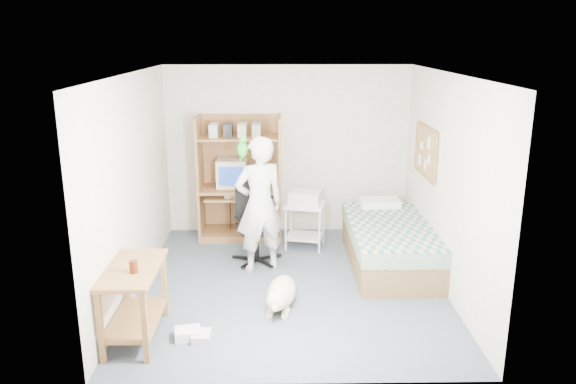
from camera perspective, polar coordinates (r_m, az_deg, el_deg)
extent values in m
plane|color=#434F5A|center=(6.86, 0.25, -9.39)|extent=(4.00, 4.00, 0.00)
cube|color=beige|center=(8.38, -0.02, 4.26)|extent=(3.60, 0.02, 2.50)
cube|color=beige|center=(6.72, 15.80, 0.79)|extent=(0.02, 4.00, 2.50)
cube|color=beige|center=(6.65, -15.45, 0.66)|extent=(0.02, 4.00, 2.50)
cube|color=white|center=(6.23, 0.28, 11.93)|extent=(3.60, 4.00, 0.02)
cube|color=brown|center=(8.25, -8.92, 1.38)|extent=(0.04, 0.60, 1.80)
cube|color=brown|center=(8.17, -0.83, 1.43)|extent=(0.04, 0.60, 1.80)
cube|color=brown|center=(8.47, -4.77, 1.89)|extent=(1.20, 0.02, 1.80)
cube|color=brown|center=(8.23, -4.87, 0.33)|extent=(1.12, 0.60, 0.04)
cube|color=brown|center=(8.18, -4.89, -0.49)|extent=(1.00, 0.50, 0.03)
cube|color=brown|center=(8.06, -4.99, 5.55)|extent=(1.12, 0.55, 0.03)
cube|color=brown|center=(8.43, -4.76, -4.20)|extent=(1.12, 0.60, 0.10)
cube|color=brown|center=(7.48, 10.22, -5.98)|extent=(1.00, 2.00, 0.36)
cube|color=#2E757A|center=(7.38, 10.32, -3.96)|extent=(1.02, 2.02, 0.20)
cube|color=white|center=(8.09, 9.30, -1.13)|extent=(0.55, 0.35, 0.12)
cube|color=brown|center=(5.65, -15.55, -7.59)|extent=(0.50, 1.00, 0.04)
cube|color=brown|center=(5.48, -18.51, -13.02)|extent=(0.05, 0.05, 0.70)
cube|color=brown|center=(5.37, -14.32, -13.26)|extent=(0.05, 0.05, 0.70)
cube|color=brown|center=(6.25, -16.08, -9.14)|extent=(0.05, 0.05, 0.70)
cube|color=brown|center=(6.15, -12.44, -9.26)|extent=(0.05, 0.05, 0.70)
cube|color=brown|center=(5.87, -15.17, -12.35)|extent=(0.46, 0.92, 0.03)
cube|color=#8F6440|center=(7.51, 13.82, 4.02)|extent=(0.03, 0.90, 0.60)
cube|color=brown|center=(7.46, 13.95, 6.36)|extent=(0.04, 0.94, 0.04)
cube|color=brown|center=(7.58, 13.64, 1.73)|extent=(0.04, 0.94, 0.04)
cylinder|color=black|center=(7.51, -3.14, -6.80)|extent=(0.59, 0.59, 0.06)
cylinder|color=black|center=(7.44, -3.16, -5.47)|extent=(0.06, 0.06, 0.39)
cube|color=black|center=(7.36, -3.19, -3.77)|extent=(0.59, 0.59, 0.08)
cube|color=black|center=(7.47, -3.81, -0.90)|extent=(0.40, 0.21, 0.54)
cube|color=black|center=(7.24, -5.03, -2.91)|extent=(0.15, 0.29, 0.04)
cube|color=black|center=(7.40, -1.42, -2.46)|extent=(0.15, 0.29, 0.04)
imported|color=silver|center=(7.00, -2.91, -1.30)|extent=(0.74, 0.62, 1.73)
ellipsoid|color=#159317|center=(6.86, -4.66, 4.35)|extent=(0.13, 0.13, 0.20)
sphere|color=#159317|center=(6.80, -4.58, 5.34)|extent=(0.09, 0.09, 0.09)
cone|color=#D55013|center=(6.75, -4.46, 5.28)|extent=(0.05, 0.05, 0.04)
cylinder|color=#159317|center=(6.93, -4.76, 3.47)|extent=(0.08, 0.14, 0.12)
ellipsoid|color=beige|center=(6.34, -0.64, -10.13)|extent=(0.41, 0.69, 0.29)
sphere|color=beige|center=(5.99, -1.17, -10.99)|extent=(0.22, 0.22, 0.22)
cone|color=beige|center=(5.94, -1.73, -10.17)|extent=(0.06, 0.06, 0.08)
cone|color=beige|center=(5.92, -0.67, -10.24)|extent=(0.06, 0.06, 0.08)
ellipsoid|color=beige|center=(5.92, -1.31, -11.70)|extent=(0.09, 0.13, 0.07)
cylinder|color=beige|center=(6.68, -0.19, -9.27)|extent=(0.09, 0.21, 0.10)
cube|color=silver|center=(7.81, 1.73, -1.35)|extent=(0.62, 0.54, 0.04)
cube|color=silver|center=(7.96, 1.70, -4.52)|extent=(0.57, 0.48, 0.03)
cylinder|color=silver|center=(7.73, 0.02, -3.95)|extent=(0.03, 0.03, 0.62)
cylinder|color=silver|center=(7.75, 3.52, -3.93)|extent=(0.03, 0.03, 0.62)
cylinder|color=silver|center=(8.08, -0.02, -3.09)|extent=(0.03, 0.03, 0.62)
cylinder|color=silver|center=(8.10, 3.33, -3.07)|extent=(0.03, 0.03, 0.62)
cube|color=beige|center=(7.78, 1.74, -0.56)|extent=(0.48, 0.40, 0.18)
cube|color=beige|center=(8.23, -5.69, 1.99)|extent=(0.43, 0.45, 0.41)
cube|color=navy|center=(8.01, -5.82, 1.61)|extent=(0.34, 0.02, 0.28)
cube|color=beige|center=(8.13, -4.87, -0.37)|extent=(0.46, 0.19, 0.03)
cylinder|color=gold|center=(8.14, -2.65, 0.79)|extent=(0.08, 0.08, 0.12)
cylinder|color=#3F180A|center=(5.50, -15.41, -7.33)|extent=(0.08, 0.08, 0.12)
cube|color=white|center=(5.82, -10.16, -13.98)|extent=(0.28, 0.24, 0.10)
cube|color=beige|center=(5.77, -8.77, -14.30)|extent=(0.18, 0.22, 0.08)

